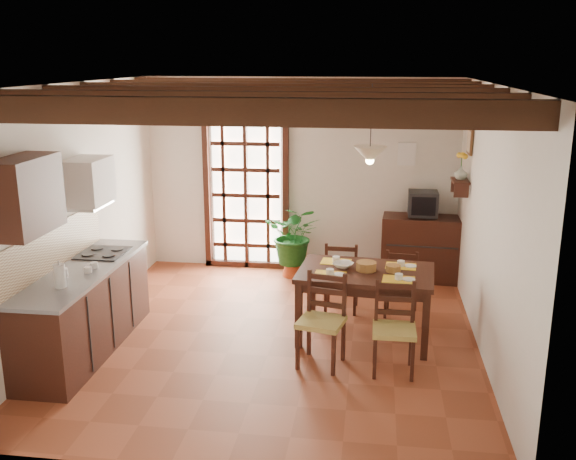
% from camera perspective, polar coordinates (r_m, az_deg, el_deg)
% --- Properties ---
extents(ground_plane, '(5.00, 5.00, 0.00)m').
position_cam_1_polar(ground_plane, '(7.37, -1.21, -9.45)').
color(ground_plane, brown).
extents(room_shell, '(4.52, 5.02, 2.81)m').
position_cam_1_polar(room_shell, '(6.82, -1.29, 4.57)').
color(room_shell, silver).
rests_on(room_shell, ground_plane).
extents(ceiling_beams, '(4.50, 4.34, 0.20)m').
position_cam_1_polar(ceiling_beams, '(6.71, -1.34, 11.92)').
color(ceiling_beams, black).
rests_on(ceiling_beams, room_shell).
extents(french_door, '(1.26, 0.11, 2.32)m').
position_cam_1_polar(french_door, '(9.44, -3.74, 3.56)').
color(french_door, white).
rests_on(french_door, ground_plane).
extents(kitchen_counter, '(0.64, 2.25, 1.38)m').
position_cam_1_polar(kitchen_counter, '(7.21, -17.65, -6.68)').
color(kitchen_counter, '#32170F').
rests_on(kitchen_counter, ground_plane).
extents(upper_cabinet, '(0.35, 0.80, 0.70)m').
position_cam_1_polar(upper_cabinet, '(6.29, -22.31, 2.85)').
color(upper_cabinet, '#32170F').
rests_on(upper_cabinet, room_shell).
extents(range_hood, '(0.38, 0.60, 0.54)m').
position_cam_1_polar(range_hood, '(7.39, -17.30, 4.06)').
color(range_hood, white).
rests_on(range_hood, room_shell).
extents(counter_items, '(0.50, 1.43, 0.25)m').
position_cam_1_polar(counter_items, '(7.13, -17.65, -2.79)').
color(counter_items, black).
rests_on(counter_items, kitchen_counter).
extents(dining_table, '(1.54, 1.06, 0.80)m').
position_cam_1_polar(dining_table, '(7.14, 6.92, -4.37)').
color(dining_table, '#361A11').
rests_on(dining_table, ground_plane).
extents(chair_near_left, '(0.52, 0.51, 0.95)m').
position_cam_1_polar(chair_near_left, '(6.64, 2.98, -9.50)').
color(chair_near_left, tan).
rests_on(chair_near_left, ground_plane).
extents(chair_near_right, '(0.42, 0.40, 0.91)m').
position_cam_1_polar(chair_near_right, '(6.58, 9.35, -10.05)').
color(chair_near_right, tan).
rests_on(chair_near_right, ground_plane).
extents(chair_far_left, '(0.43, 0.41, 0.90)m').
position_cam_1_polar(chair_far_left, '(8.02, 4.77, -5.21)').
color(chair_far_left, tan).
rests_on(chair_far_left, ground_plane).
extents(chair_far_right, '(0.44, 0.42, 0.86)m').
position_cam_1_polar(chair_far_right, '(7.97, 10.01, -5.63)').
color(chair_far_right, tan).
rests_on(chair_far_right, ground_plane).
extents(table_setting, '(1.07, 0.71, 0.10)m').
position_cam_1_polar(table_setting, '(7.09, 6.97, -3.03)').
color(table_setting, yellow).
rests_on(table_setting, dining_table).
extents(table_bowl, '(0.29, 0.29, 0.05)m').
position_cam_1_polar(table_bowl, '(7.18, 4.92, -3.13)').
color(table_bowl, white).
rests_on(table_bowl, dining_table).
extents(sideboard, '(1.10, 0.55, 0.91)m').
position_cam_1_polar(sideboard, '(9.25, 11.68, -1.58)').
color(sideboard, '#32170F').
rests_on(sideboard, ground_plane).
extents(crt_tv, '(0.40, 0.37, 0.34)m').
position_cam_1_polar(crt_tv, '(9.08, 11.90, 2.32)').
color(crt_tv, black).
rests_on(crt_tv, sideboard).
extents(fuse_box, '(0.25, 0.03, 0.32)m').
position_cam_1_polar(fuse_box, '(9.20, 10.51, 6.66)').
color(fuse_box, white).
rests_on(fuse_box, room_shell).
extents(plant_pot, '(0.35, 0.35, 0.22)m').
position_cam_1_polar(plant_pot, '(9.29, 0.57, -3.42)').
color(plant_pot, '#983616').
rests_on(plant_pot, ground_plane).
extents(potted_plant, '(2.14, 1.87, 2.27)m').
position_cam_1_polar(potted_plant, '(9.15, 0.58, -0.69)').
color(potted_plant, '#144C19').
rests_on(potted_plant, ground_plane).
extents(wall_shelf, '(0.20, 0.42, 0.20)m').
position_cam_1_polar(wall_shelf, '(8.43, 15.04, 3.99)').
color(wall_shelf, '#32170F').
rests_on(wall_shelf, room_shell).
extents(shelf_vase, '(0.15, 0.15, 0.15)m').
position_cam_1_polar(shelf_vase, '(8.41, 15.11, 4.92)').
color(shelf_vase, '#B2BFB2').
rests_on(shelf_vase, wall_shelf).
extents(shelf_flowers, '(0.14, 0.14, 0.36)m').
position_cam_1_polar(shelf_flowers, '(8.38, 15.20, 6.32)').
color(shelf_flowers, yellow).
rests_on(shelf_flowers, shelf_vase).
extents(framed_picture, '(0.03, 0.32, 0.32)m').
position_cam_1_polar(framed_picture, '(8.36, 15.86, 7.59)').
color(framed_picture, brown).
rests_on(framed_picture, room_shell).
extents(pendant_lamp, '(0.36, 0.36, 0.84)m').
position_cam_1_polar(pendant_lamp, '(6.91, 7.30, 6.80)').
color(pendant_lamp, black).
rests_on(pendant_lamp, room_shell).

